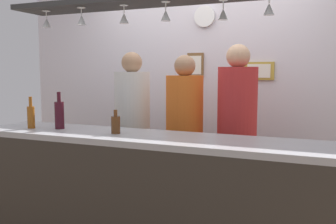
# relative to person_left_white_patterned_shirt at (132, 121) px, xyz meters

# --- Properties ---
(back_wall) EXTENTS (4.40, 0.06, 2.60)m
(back_wall) POSITION_rel_person_left_white_patterned_shirt_xyz_m (0.50, 0.69, 0.29)
(back_wall) COLOR silver
(back_wall) RESTS_ON ground_plane
(bar_counter) EXTENTS (2.70, 0.55, 1.03)m
(bar_counter) POSITION_rel_person_left_white_patterned_shirt_xyz_m (0.50, -0.91, -0.32)
(bar_counter) COLOR #99999E
(bar_counter) RESTS_ON ground_plane
(overhead_glass_rack) EXTENTS (2.20, 0.36, 0.04)m
(overhead_glass_rack) POSITION_rel_person_left_white_patterned_shirt_xyz_m (0.50, -0.71, 0.99)
(overhead_glass_rack) COLOR black
(hanging_wineglass_far_left) EXTENTS (0.07, 0.07, 0.13)m
(hanging_wineglass_far_left) POSITION_rel_person_left_white_patterned_shirt_xyz_m (-0.37, -0.75, 0.87)
(hanging_wineglass_far_left) COLOR silver
(hanging_wineglass_far_left) RESTS_ON overhead_glass_rack
(hanging_wineglass_left) EXTENTS (0.07, 0.07, 0.13)m
(hanging_wineglass_left) POSITION_rel_person_left_white_patterned_shirt_xyz_m (-0.02, -0.77, 0.87)
(hanging_wineglass_left) COLOR silver
(hanging_wineglass_left) RESTS_ON overhead_glass_rack
(hanging_wineglass_center_left) EXTENTS (0.07, 0.07, 0.13)m
(hanging_wineglass_center_left) POSITION_rel_person_left_white_patterned_shirt_xyz_m (0.33, -0.74, 0.87)
(hanging_wineglass_center_left) COLOR silver
(hanging_wineglass_center_left) RESTS_ON overhead_glass_rack
(hanging_wineglass_center) EXTENTS (0.07, 0.07, 0.13)m
(hanging_wineglass_center) POSITION_rel_person_left_white_patterned_shirt_xyz_m (0.67, -0.75, 0.87)
(hanging_wineglass_center) COLOR silver
(hanging_wineglass_center) RESTS_ON overhead_glass_rack
(hanging_wineglass_center_right) EXTENTS (0.07, 0.07, 0.13)m
(hanging_wineglass_center_right) POSITION_rel_person_left_white_patterned_shirt_xyz_m (1.05, -0.65, 0.87)
(hanging_wineglass_center_right) COLOR silver
(hanging_wineglass_center_right) RESTS_ON overhead_glass_rack
(hanging_wineglass_right) EXTENTS (0.07, 0.07, 0.13)m
(hanging_wineglass_right) POSITION_rel_person_left_white_patterned_shirt_xyz_m (1.37, -0.75, 0.87)
(hanging_wineglass_right) COLOR silver
(hanging_wineglass_right) RESTS_ON overhead_glass_rack
(person_left_white_patterned_shirt) EXTENTS (0.34, 0.34, 1.68)m
(person_left_white_patterned_shirt) POSITION_rel_person_left_white_patterned_shirt_xyz_m (0.00, 0.00, 0.00)
(person_left_white_patterned_shirt) COLOR #2D334C
(person_left_white_patterned_shirt) RESTS_ON ground_plane
(person_middle_orange_shirt) EXTENTS (0.34, 0.34, 1.64)m
(person_middle_orange_shirt) POSITION_rel_person_left_white_patterned_shirt_xyz_m (0.54, -0.00, -0.02)
(person_middle_orange_shirt) COLOR #2D334C
(person_middle_orange_shirt) RESTS_ON ground_plane
(person_right_red_shirt) EXTENTS (0.34, 0.34, 1.73)m
(person_right_red_shirt) POSITION_rel_person_left_white_patterned_shirt_xyz_m (1.02, -0.00, 0.03)
(person_right_red_shirt) COLOR #2D334C
(person_right_red_shirt) RESTS_ON ground_plane
(bottle_wine_dark_red) EXTENTS (0.08, 0.08, 0.30)m
(bottle_wine_dark_red) POSITION_rel_person_left_white_patterned_shirt_xyz_m (-0.27, -0.75, 0.14)
(bottle_wine_dark_red) COLOR #380F19
(bottle_wine_dark_red) RESTS_ON bar_counter
(bottle_beer_brown_stubby) EXTENTS (0.07, 0.07, 0.18)m
(bottle_beer_brown_stubby) POSITION_rel_person_left_white_patterned_shirt_xyz_m (0.27, -0.78, 0.09)
(bottle_beer_brown_stubby) COLOR #512D14
(bottle_beer_brown_stubby) RESTS_ON bar_counter
(bottle_beer_amber_tall) EXTENTS (0.06, 0.06, 0.26)m
(bottle_beer_amber_tall) POSITION_rel_person_left_white_patterned_shirt_xyz_m (-0.50, -0.81, 0.12)
(bottle_beer_amber_tall) COLOR brown
(bottle_beer_amber_tall) RESTS_ON bar_counter
(picture_frame_lower_pair) EXTENTS (0.30, 0.02, 0.18)m
(picture_frame_lower_pair) POSITION_rel_person_left_white_patterned_shirt_xyz_m (1.09, 0.65, 0.49)
(picture_frame_lower_pair) COLOR #B29338
(picture_frame_lower_pair) RESTS_ON back_wall
(picture_frame_crest) EXTENTS (0.18, 0.02, 0.26)m
(picture_frame_crest) POSITION_rel_person_left_white_patterned_shirt_xyz_m (0.42, 0.65, 0.55)
(picture_frame_crest) COLOR brown
(picture_frame_crest) RESTS_ON back_wall
(wall_clock) EXTENTS (0.22, 0.03, 0.22)m
(wall_clock) POSITION_rel_person_left_white_patterned_shirt_xyz_m (0.52, 0.64, 1.06)
(wall_clock) COLOR white
(wall_clock) RESTS_ON back_wall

